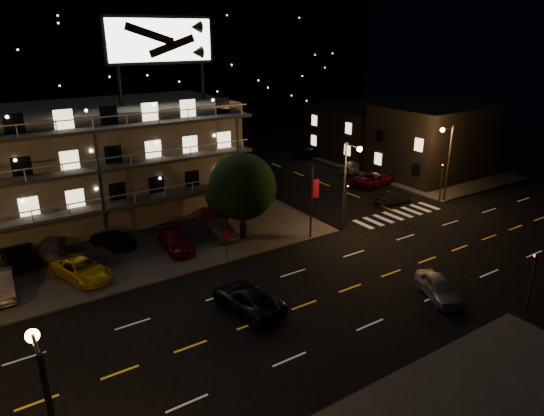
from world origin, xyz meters
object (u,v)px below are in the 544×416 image
side_car_0 (394,198)px  road_car_west (247,299)px  tree (242,189)px  road_car_east (438,288)px  lot_car_7 (53,246)px  lot_car_4 (221,228)px  lot_car_2 (81,269)px

side_car_0 → road_car_west: 24.57m
tree → road_car_east: 17.14m
lot_car_7 → lot_car_4: bearing=178.0°
road_car_west → tree: bearing=-126.4°
tree → lot_car_2: 13.75m
lot_car_7 → road_car_east: 29.12m
tree → side_car_0: bearing=-2.8°
road_car_east → lot_car_2: bearing=165.2°
road_car_west → lot_car_4: bearing=-117.5°
lot_car_4 → road_car_west: 11.79m
tree → side_car_0: (17.44, -0.86, -3.85)m
lot_car_4 → lot_car_7: bearing=166.4°
lot_car_7 → road_car_west: 17.65m
lot_car_2 → lot_car_4: size_ratio=1.18×
road_car_west → road_car_east: bearing=145.6°
lot_car_4 → side_car_0: bearing=-1.5°
lot_car_7 → road_car_west: road_car_west is taller
lot_car_2 → side_car_0: (30.70, -0.78, -0.22)m
lot_car_4 → side_car_0: lot_car_4 is taller
lot_car_7 → road_car_west: bearing=136.1°
lot_car_7 → side_car_0: 32.24m
tree → side_car_0: size_ratio=1.86×
lot_car_4 → road_car_west: lot_car_4 is taller
tree → lot_car_4: bearing=140.1°
lot_car_7 → road_car_east: lot_car_7 is taller
tree → road_car_east: (5.97, -15.62, -3.77)m
tree → lot_car_4: size_ratio=1.67×
side_car_0 → road_car_east: road_car_east is taller
lot_car_7 → side_car_0: bearing=-174.9°
side_car_0 → road_car_east: 18.69m
lot_car_2 → side_car_0: size_ratio=1.30×
tree → lot_car_2: bearing=-179.7°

